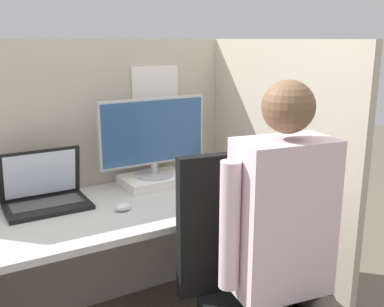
{
  "coord_description": "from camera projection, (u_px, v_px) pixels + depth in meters",
  "views": [
    {
      "loc": [
        -0.72,
        -1.52,
        1.46
      ],
      "look_at": [
        0.28,
        0.17,
        0.96
      ],
      "focal_mm": 42.0,
      "sensor_mm": 36.0,
      "label": 1
    }
  ],
  "objects": [
    {
      "name": "cubicle_panel_back",
      "position": [
        96.0,
        179.0,
        2.41
      ],
      "size": [
        1.99,
        0.05,
        1.46
      ],
      "color": "#B7AD99",
      "rests_on": "ground"
    },
    {
      "name": "cubicle_panel_right",
      "position": [
        260.0,
        178.0,
        2.42
      ],
      "size": [
        0.04,
        1.33,
        1.46
      ],
      "color": "#B7AD99",
      "rests_on": "ground"
    },
    {
      "name": "desk",
      "position": [
        124.0,
        238.0,
        2.15
      ],
      "size": [
        1.49,
        0.69,
        0.71
      ],
      "color": "#B7B7B2",
      "rests_on": "ground"
    },
    {
      "name": "paper_box",
      "position": [
        154.0,
        180.0,
        2.39
      ],
      "size": [
        0.34,
        0.25,
        0.05
      ],
      "color": "white",
      "rests_on": "desk"
    },
    {
      "name": "monitor",
      "position": [
        153.0,
        135.0,
        2.33
      ],
      "size": [
        0.59,
        0.2,
        0.41
      ],
      "color": "#B2B2B7",
      "rests_on": "paper_box"
    },
    {
      "name": "laptop",
      "position": [
        45.0,
        196.0,
        2.07
      ],
      "size": [
        0.37,
        0.25,
        0.26
      ],
      "color": "black",
      "rests_on": "desk"
    },
    {
      "name": "mouse",
      "position": [
        123.0,
        207.0,
        2.02
      ],
      "size": [
        0.07,
        0.06,
        0.03
      ],
      "color": "silver",
      "rests_on": "desk"
    },
    {
      "name": "stapler",
      "position": [
        224.0,
        176.0,
        2.47
      ],
      "size": [
        0.05,
        0.14,
        0.05
      ],
      "color": "#A31919",
      "rests_on": "desk"
    },
    {
      "name": "carrot_toy",
      "position": [
        211.0,
        204.0,
        2.06
      ],
      "size": [
        0.04,
        0.16,
        0.04
      ],
      "color": "orange",
      "rests_on": "desk"
    },
    {
      "name": "office_chair",
      "position": [
        256.0,
        289.0,
        1.73
      ],
      "size": [
        0.54,
        0.6,
        1.04
      ],
      "color": "black",
      "rests_on": "ground"
    },
    {
      "name": "person",
      "position": [
        293.0,
        246.0,
        1.56
      ],
      "size": [
        0.47,
        0.47,
        1.33
      ],
      "color": "brown",
      "rests_on": "ground"
    }
  ]
}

